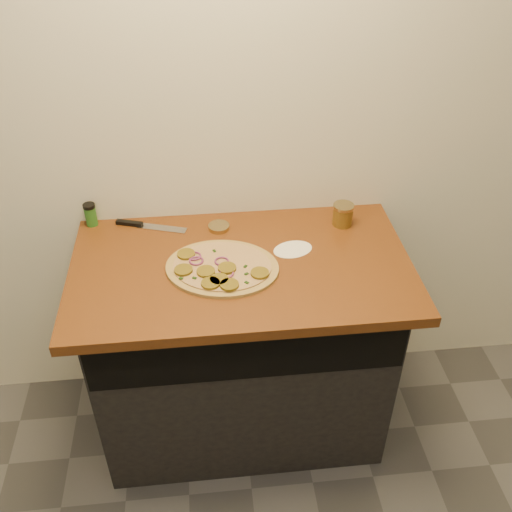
{
  "coord_description": "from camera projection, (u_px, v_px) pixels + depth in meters",
  "views": [
    {
      "loc": [
        -0.12,
        -0.16,
        2.13
      ],
      "look_at": [
        0.05,
        1.39,
        0.95
      ],
      "focal_mm": 40.0,
      "sensor_mm": 36.0,
      "label": 1
    }
  ],
  "objects": [
    {
      "name": "spice_shaker",
      "position": [
        91.0,
        214.0,
        2.17
      ],
      "size": [
        0.05,
        0.05,
        0.09
      ],
      "color": "#296921",
      "rests_on": "countertop"
    },
    {
      "name": "flour_spill",
      "position": [
        293.0,
        249.0,
        2.07
      ],
      "size": [
        0.18,
        0.18,
        0.0
      ],
      "primitive_type": "cylinder",
      "rotation": [
        0.0,
        0.0,
        0.28
      ],
      "color": "white",
      "rests_on": "countertop"
    },
    {
      "name": "mason_jar_lid",
      "position": [
        219.0,
        227.0,
        2.17
      ],
      "size": [
        0.1,
        0.1,
        0.02
      ],
      "primitive_type": "cylinder",
      "rotation": [
        0.0,
        0.0,
        0.32
      ],
      "color": "tan",
      "rests_on": "countertop"
    },
    {
      "name": "salsa_jar",
      "position": [
        343.0,
        215.0,
        2.17
      ],
      "size": [
        0.08,
        0.08,
        0.09
      ],
      "color": "#A32510",
      "rests_on": "countertop"
    },
    {
      "name": "countertop",
      "position": [
        241.0,
        267.0,
        2.02
      ],
      "size": [
        1.2,
        0.7,
        0.04
      ],
      "primitive_type": "cube",
      "color": "brown",
      "rests_on": "cabinet"
    },
    {
      "name": "pizza",
      "position": [
        221.0,
        268.0,
        1.97
      ],
      "size": [
        0.46,
        0.46,
        0.03
      ],
      "color": "tan",
      "rests_on": "countertop"
    },
    {
      "name": "chefs_knife",
      "position": [
        145.0,
        226.0,
        2.18
      ],
      "size": [
        0.28,
        0.11,
        0.02
      ],
      "color": "#B7BAC1",
      "rests_on": "countertop"
    },
    {
      "name": "cabinet",
      "position": [
        242.0,
        349.0,
        2.31
      ],
      "size": [
        1.1,
        0.6,
        0.86
      ],
      "primitive_type": "cube",
      "color": "black",
      "rests_on": "ground"
    }
  ]
}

